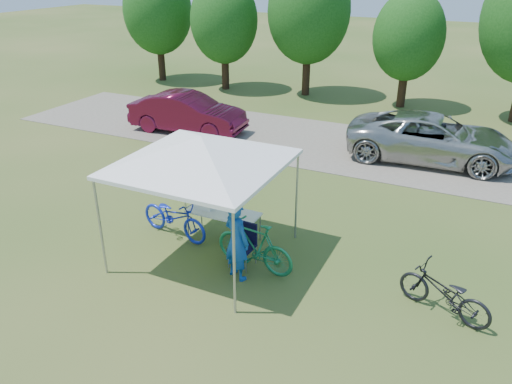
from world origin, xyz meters
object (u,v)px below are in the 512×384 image
(bike_blue, at_px, (174,217))
(minivan, at_px, (433,138))
(folding_table, at_px, (223,214))
(bike_green, at_px, (254,245))
(folding_chair, at_px, (244,241))
(cooler, at_px, (205,201))
(bike_dark, at_px, (444,293))
(cyclist, at_px, (237,241))
(sedan, at_px, (188,113))

(bike_blue, distance_m, minivan, 8.89)
(folding_table, relative_size, bike_green, 0.92)
(bike_green, bearing_deg, folding_chair, -98.99)
(folding_table, xyz_separation_m, bike_green, (1.17, -0.81, -0.09))
(cooler, bearing_deg, minivan, 60.42)
(bike_dark, height_order, minivan, minivan)
(cyclist, height_order, minivan, cyclist)
(folding_table, height_order, minivan, minivan)
(minivan, bearing_deg, bike_dark, -173.96)
(folding_table, xyz_separation_m, sedan, (-5.00, 6.33, 0.09))
(bike_green, height_order, minivan, minivan)
(cooler, xyz_separation_m, sedan, (-4.51, 6.33, -0.11))
(cooler, bearing_deg, sedan, 125.48)
(cyclist, height_order, bike_dark, cyclist)
(folding_chair, height_order, bike_dark, folding_chair)
(cyclist, relative_size, bike_blue, 0.89)
(bike_blue, relative_size, bike_dark, 1.09)
(folding_chair, distance_m, minivan, 8.35)
(bike_blue, distance_m, bike_green, 2.30)
(folding_table, distance_m, bike_blue, 1.17)
(folding_chair, distance_m, cyclist, 0.60)
(cooler, distance_m, sedan, 7.77)
(cooler, bearing_deg, bike_blue, -147.42)
(bike_green, xyz_separation_m, sedan, (-6.17, 7.14, 0.19))
(minivan, bearing_deg, sedan, 92.26)
(folding_chair, bearing_deg, bike_green, -13.11)
(bike_blue, bearing_deg, sedan, 39.88)
(minivan, distance_m, sedan, 8.62)
(bike_blue, bearing_deg, minivan, -22.05)
(folding_chair, xyz_separation_m, bike_dark, (3.99, 0.05, -0.10))
(cooler, relative_size, bike_dark, 0.26)
(cooler, relative_size, sedan, 0.10)
(folding_table, relative_size, minivan, 0.32)
(bike_dark, xyz_separation_m, sedan, (-9.89, 7.01, 0.28))
(folding_chair, height_order, sedan, sedan)
(folding_chair, relative_size, minivan, 0.18)
(cyclist, xyz_separation_m, minivan, (2.60, 8.42, -0.09))
(folding_chair, distance_m, bike_dark, 3.99)
(cooler, relative_size, cyclist, 0.26)
(cooler, bearing_deg, folding_table, -0.00)
(folding_chair, relative_size, bike_green, 0.52)
(sedan, bearing_deg, folding_table, -146.04)
(cyclist, height_order, sedan, cyclist)
(folding_table, height_order, bike_blue, bike_blue)
(bike_blue, height_order, bike_dark, bike_blue)
(cyclist, relative_size, sedan, 0.39)
(minivan, relative_size, sedan, 1.22)
(sedan, bearing_deg, bike_dark, -129.69)
(bike_blue, height_order, minivan, minivan)
(cooler, relative_size, bike_blue, 0.23)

